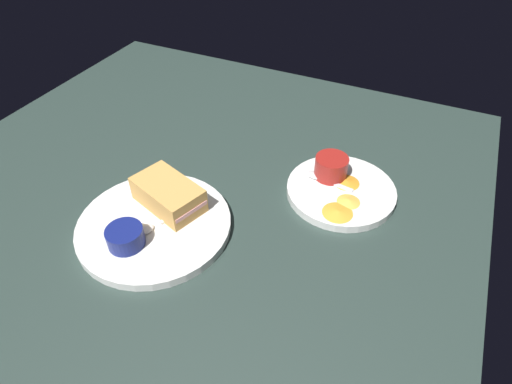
{
  "coord_description": "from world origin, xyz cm",
  "views": [
    {
      "loc": [
        39.1,
        -53.2,
        56.19
      ],
      "look_at": [
        13.69,
        1.26,
        3.0
      ],
      "focal_mm": 30.24,
      "sensor_mm": 36.0,
      "label": 1
    }
  ],
  "objects_px": {
    "spoon_by_dark_ramekin": "(153,227)",
    "spoon_by_gravy_ramekin": "(320,178)",
    "plate_sandwich_main": "(154,225)",
    "plate_chips_companion": "(341,191)",
    "sandwich_half_near": "(168,194)",
    "ramekin_dark_sauce": "(125,236)",
    "ramekin_light_gravy": "(331,166)"
  },
  "relations": [
    {
      "from": "plate_sandwich_main",
      "to": "ramekin_light_gravy",
      "type": "relative_size",
      "value": 4.19
    },
    {
      "from": "ramekin_light_gravy",
      "to": "spoon_by_gravy_ramekin",
      "type": "bearing_deg",
      "value": -125.83
    },
    {
      "from": "spoon_by_dark_ramekin",
      "to": "spoon_by_gravy_ramekin",
      "type": "bearing_deg",
      "value": 48.51
    },
    {
      "from": "spoon_by_dark_ramekin",
      "to": "plate_chips_companion",
      "type": "height_order",
      "value": "spoon_by_dark_ramekin"
    },
    {
      "from": "plate_sandwich_main",
      "to": "spoon_by_dark_ramekin",
      "type": "bearing_deg",
      "value": -54.7
    },
    {
      "from": "plate_chips_companion",
      "to": "spoon_by_gravy_ramekin",
      "type": "height_order",
      "value": "spoon_by_gravy_ramekin"
    },
    {
      "from": "sandwich_half_near",
      "to": "ramekin_light_gravy",
      "type": "relative_size",
      "value": 2.27
    },
    {
      "from": "sandwich_half_near",
      "to": "ramekin_dark_sauce",
      "type": "xyz_separation_m",
      "value": [
        -0.01,
        -0.11,
        -0.01
      ]
    },
    {
      "from": "ramekin_dark_sauce",
      "to": "spoon_by_gravy_ramekin",
      "type": "bearing_deg",
      "value": 51.16
    },
    {
      "from": "plate_sandwich_main",
      "to": "plate_chips_companion",
      "type": "relative_size",
      "value": 1.3
    },
    {
      "from": "sandwich_half_near",
      "to": "spoon_by_dark_ramekin",
      "type": "distance_m",
      "value": 0.07
    },
    {
      "from": "ramekin_dark_sauce",
      "to": "plate_chips_companion",
      "type": "distance_m",
      "value": 0.41
    },
    {
      "from": "plate_sandwich_main",
      "to": "ramekin_dark_sauce",
      "type": "bearing_deg",
      "value": -99.58
    },
    {
      "from": "ramekin_light_gravy",
      "to": "ramekin_dark_sauce",
      "type": "bearing_deg",
      "value": -128.67
    },
    {
      "from": "plate_sandwich_main",
      "to": "sandwich_half_near",
      "type": "bearing_deg",
      "value": 89.42
    },
    {
      "from": "sandwich_half_near",
      "to": "spoon_by_gravy_ramekin",
      "type": "bearing_deg",
      "value": 39.04
    },
    {
      "from": "plate_sandwich_main",
      "to": "plate_chips_companion",
      "type": "height_order",
      "value": "same"
    },
    {
      "from": "sandwich_half_near",
      "to": "spoon_by_gravy_ramekin",
      "type": "height_order",
      "value": "sandwich_half_near"
    },
    {
      "from": "plate_sandwich_main",
      "to": "sandwich_half_near",
      "type": "distance_m",
      "value": 0.06
    },
    {
      "from": "sandwich_half_near",
      "to": "plate_sandwich_main",
      "type": "bearing_deg",
      "value": -90.58
    },
    {
      "from": "sandwich_half_near",
      "to": "spoon_by_dark_ramekin",
      "type": "height_order",
      "value": "sandwich_half_near"
    },
    {
      "from": "ramekin_dark_sauce",
      "to": "ramekin_light_gravy",
      "type": "bearing_deg",
      "value": 51.33
    },
    {
      "from": "plate_sandwich_main",
      "to": "spoon_by_gravy_ramekin",
      "type": "distance_m",
      "value": 0.33
    },
    {
      "from": "spoon_by_dark_ramekin",
      "to": "ramekin_light_gravy",
      "type": "relative_size",
      "value": 1.49
    },
    {
      "from": "sandwich_half_near",
      "to": "spoon_by_dark_ramekin",
      "type": "xyz_separation_m",
      "value": [
        0.01,
        -0.06,
        -0.02
      ]
    },
    {
      "from": "sandwich_half_near",
      "to": "plate_chips_companion",
      "type": "height_order",
      "value": "sandwich_half_near"
    },
    {
      "from": "spoon_by_dark_ramekin",
      "to": "plate_chips_companion",
      "type": "relative_size",
      "value": 0.46
    },
    {
      "from": "plate_chips_companion",
      "to": "plate_sandwich_main",
      "type": "bearing_deg",
      "value": -140.04
    },
    {
      "from": "plate_sandwich_main",
      "to": "spoon_by_dark_ramekin",
      "type": "height_order",
      "value": "spoon_by_dark_ramekin"
    },
    {
      "from": "spoon_by_dark_ramekin",
      "to": "spoon_by_gravy_ramekin",
      "type": "distance_m",
      "value": 0.33
    },
    {
      "from": "spoon_by_dark_ramekin",
      "to": "plate_chips_companion",
      "type": "bearing_deg",
      "value": 42.36
    },
    {
      "from": "ramekin_dark_sauce",
      "to": "ramekin_light_gravy",
      "type": "height_order",
      "value": "ramekin_light_gravy"
    }
  ]
}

